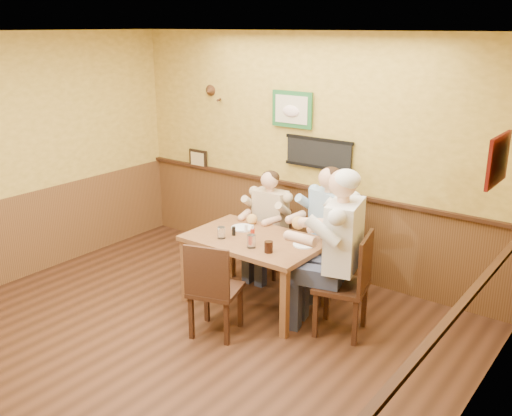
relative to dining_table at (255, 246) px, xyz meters
The scene contains 17 objects.
room 1.53m from the dining_table, 89.70° to the right, with size 5.02×5.03×2.81m.
dining_table is the anchor object (origin of this frame).
chair_back_left 0.83m from the dining_table, 113.69° to the left, with size 0.37×0.37×0.80m, color #3A2012, non-canonical shape.
chair_back_right 0.88m from the dining_table, 56.83° to the left, with size 0.42×0.42×0.90m, color #3A2012, non-canonical shape.
chair_right_end 1.02m from the dining_table, ahead, with size 0.47×0.47×1.02m, color #3A2012, non-canonical shape.
chair_near_side 0.73m from the dining_table, 84.96° to the right, with size 0.44×0.44×0.96m, color #3A2012, non-canonical shape.
diner_tan_shirt 0.80m from the dining_table, 113.69° to the left, with size 0.53×0.53×1.14m, color beige, non-canonical shape.
diner_blue_polo 0.86m from the dining_table, 56.83° to the left, with size 0.59×0.59×1.29m, color #86AACA, non-canonical shape.
diner_white_elder 1.02m from the dining_table, ahead, with size 0.67×0.67×1.46m, color silver, non-canonical shape.
water_glass_left 0.38m from the dining_table, 142.68° to the right, with size 0.08×0.08×0.12m, color white.
water_glass_mid 0.31m from the dining_table, 61.23° to the right, with size 0.09×0.09×0.13m, color white.
cola_tumbler 0.43m from the dining_table, 34.36° to the right, with size 0.09×0.09×0.11m, color black.
hot_sauce_bottle 0.23m from the dining_table, 62.67° to the right, with size 0.04×0.04×0.18m, color #B72813.
salt_shaker 0.24m from the dining_table, 154.16° to the left, with size 0.03×0.03×0.08m, color white.
pepper_shaker 0.28m from the dining_table, 162.94° to the right, with size 0.04×0.04×0.10m, color black.
plate_far_left 0.34m from the dining_table, 151.65° to the left, with size 0.25×0.25×0.02m, color silver.
plate_far_right 0.54m from the dining_table, 14.21° to the left, with size 0.23×0.23×0.02m, color white.
Camera 1 is at (3.43, -3.12, 2.86)m, focal length 40.00 mm.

